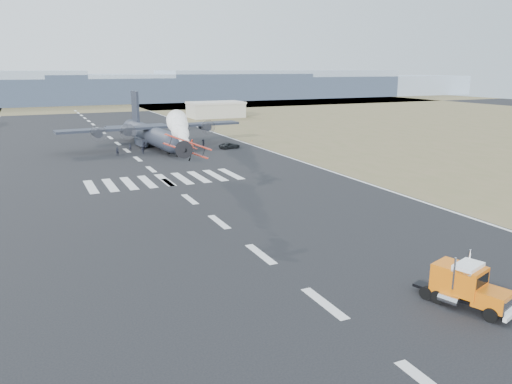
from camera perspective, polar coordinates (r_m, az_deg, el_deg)
ground at (r=41.39m, az=7.80°, el=-12.49°), size 500.00×500.00×0.00m
scrub_far at (r=262.47m, az=-20.46°, el=9.11°), size 500.00×80.00×0.00m
runway_markings at (r=95.07m, az=-11.90°, el=2.55°), size 60.00×260.00×0.01m
ridge_seg_d at (r=291.99m, az=-21.07°, el=10.75°), size 150.00×50.00×13.00m
ridge_seg_e at (r=303.48m, az=-8.53°, el=11.79°), size 150.00×50.00×15.00m
ridge_seg_f at (r=327.71m, az=2.68°, el=12.25°), size 150.00×50.00×17.00m
ridge_seg_g at (r=362.22m, az=12.05°, el=11.82°), size 150.00×50.00×13.00m
hangar_right at (r=193.41m, az=-4.63°, el=9.39°), size 20.50×12.50×5.90m
semi_truck at (r=43.21m, az=22.82°, el=-9.78°), size 4.64×8.09×3.57m
aerobatic_biplane at (r=61.41m, az=-7.83°, el=5.03°), size 5.69×5.49×3.20m
smoke_trail at (r=85.52m, az=-8.95°, el=7.64°), size 8.48×28.98×3.73m
transport_aircraft at (r=123.05m, az=-12.00°, el=6.63°), size 43.69×35.94×12.61m
support_vehicle at (r=117.65m, az=-3.03°, el=5.34°), size 5.41×3.36×1.40m
crew_a at (r=118.05m, az=-14.19°, el=5.02°), size 0.73×0.66×1.65m
crew_b at (r=121.83m, az=-8.89°, el=5.56°), size 0.65×0.91×1.72m
crew_c at (r=112.75m, az=-12.82°, el=4.73°), size 1.26×1.12×1.80m
crew_d at (r=116.92m, az=-10.98°, el=5.09°), size 0.68×1.02×1.59m
crew_e at (r=117.83m, az=-9.01°, el=5.30°), size 0.87×1.02×1.80m
crew_f at (r=120.27m, az=-6.02°, el=5.57°), size 1.03×1.77×1.82m
crew_g at (r=111.73m, az=-15.55°, el=4.50°), size 0.79×0.71×1.83m
crew_h at (r=119.02m, az=-12.61°, el=5.19°), size 0.80×0.96×1.69m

